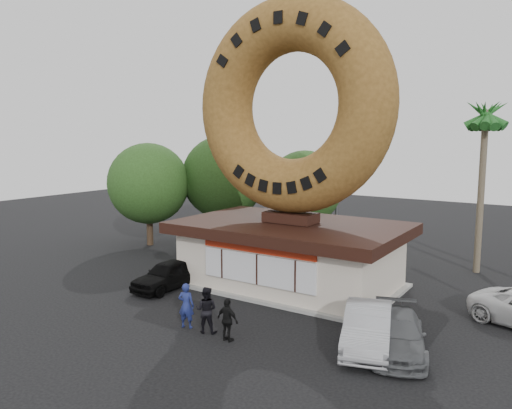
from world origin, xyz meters
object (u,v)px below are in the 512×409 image
object	(u,v)px
street_lamp	(339,182)
car_grey	(398,334)
donut_shop	(290,252)
person_right	(228,320)
person_center	(206,310)
person_left	(186,305)
car_black	(168,275)
giant_donut	(292,106)
car_silver	(368,327)

from	to	relation	value
street_lamp	car_grey	distance (m)	17.68
donut_shop	person_right	distance (m)	7.55
person_center	car_grey	xyz separation A→B (m)	(6.78, 2.36, -0.25)
person_center	car_grey	size ratio (longest dim) A/B	0.40
person_left	car_black	bearing A→B (deg)	-55.58
giant_donut	car_grey	size ratio (longest dim) A/B	2.32
car_grey	person_right	bearing A→B (deg)	-175.07
giant_donut	car_silver	bearing A→B (deg)	-39.48
person_center	person_right	world-z (taller)	person_center
giant_donut	car_silver	size ratio (longest dim) A/B	2.27
donut_shop	person_left	bearing A→B (deg)	-95.44
car_black	person_left	bearing A→B (deg)	-38.67
giant_donut	car_grey	distance (m)	11.96
street_lamp	car_silver	size ratio (longest dim) A/B	1.73
person_left	giant_donut	bearing A→B (deg)	-111.96
person_center	donut_shop	bearing A→B (deg)	-108.17
car_grey	car_silver	bearing A→B (deg)	170.63
donut_shop	person_center	xyz separation A→B (m)	(0.29, -7.12, -0.85)
street_lamp	donut_shop	bearing A→B (deg)	-79.50
giant_donut	person_right	size ratio (longest dim) A/B	6.39
person_center	car_grey	distance (m)	7.18
donut_shop	car_grey	distance (m)	8.59
giant_donut	person_right	world-z (taller)	giant_donut
street_lamp	car_grey	xyz separation A→B (m)	(8.92, -14.77, -3.82)
giant_donut	person_left	distance (m)	10.87
person_center	car_silver	world-z (taller)	person_center
giant_donut	car_black	bearing A→B (deg)	-142.45
street_lamp	person_center	world-z (taller)	street_lamp
person_left	person_center	size ratio (longest dim) A/B	1.00
person_right	car_grey	distance (m)	6.15
person_center	car_grey	bearing A→B (deg)	178.73
car_black	person_center	bearing A→B (deg)	-32.58
street_lamp	car_silver	distance (m)	17.32
car_black	person_right	bearing A→B (deg)	-28.91
car_black	car_grey	xyz separation A→B (m)	(11.97, -1.00, -0.05)
car_grey	street_lamp	bearing A→B (deg)	101.23
person_left	person_center	bearing A→B (deg)	166.76
donut_shop	street_lamp	world-z (taller)	street_lamp
car_silver	car_grey	world-z (taller)	car_silver
person_center	person_right	size ratio (longest dim) A/B	1.11
donut_shop	giant_donut	bearing A→B (deg)	90.00
person_center	car_silver	distance (m)	6.13
donut_shop	person_left	xyz separation A→B (m)	(-0.68, -7.17, -0.85)
giant_donut	car_silver	xyz separation A→B (m)	(6.03, -4.96, -8.28)
donut_shop	car_black	bearing A→B (deg)	-142.56
giant_donut	person_right	xyz separation A→B (m)	(1.49, -7.35, -8.22)
person_left	person_center	distance (m)	0.97
person_left	person_right	world-z (taller)	person_left
person_left	car_silver	bearing A→B (deg)	-178.17
car_black	car_silver	distance (m)	10.99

